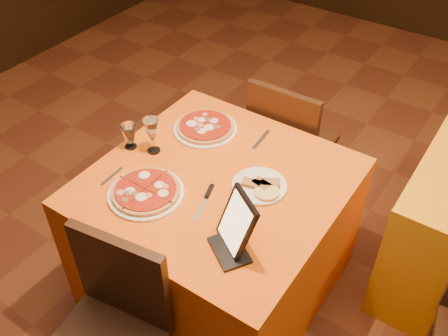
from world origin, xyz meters
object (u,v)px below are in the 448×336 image
Objects in this scene: chair_main_far at (293,142)px; water_glass at (130,136)px; main_table at (218,234)px; wine_glass at (152,136)px; tablet at (237,222)px; pizza_near at (146,192)px; pizza_far at (205,128)px.

chair_main_far reaches higher than water_glass.
chair_main_far is (-0.00, 0.79, 0.08)m from main_table.
wine_glass reaches higher than main_table.
wine_glass is at bearing -169.20° from tablet.
pizza_near is (-0.21, -1.05, 0.31)m from chair_main_far.
main_table is 5.79× the size of wine_glass.
wine_glass is at bearing -179.54° from main_table.
tablet reaches higher than pizza_near.
chair_main_far reaches higher than pizza_near.
wine_glass is at bearing 123.80° from pizza_near.
chair_main_far is at bearing 137.44° from tablet.
wine_glass is at bearing -111.09° from pizza_far.
pizza_near is at bearing 77.71° from chair_main_far.
water_glass is (-0.28, 0.21, 0.05)m from pizza_near.
pizza_near is at bearing -148.34° from tablet.
tablet reaches higher than pizza_far.
pizza_far is (-0.27, 0.28, 0.39)m from main_table.
water_glass reaches higher than pizza_far.
main_table is at bearing -46.02° from pizza_far.
main_table is 1.21× the size of chair_main_far.
water_glass is 0.80m from tablet.
wine_glass is (-0.37, -0.00, 0.47)m from main_table.
pizza_near is at bearing -37.15° from water_glass.
water_glass is (-0.49, -0.04, 0.44)m from main_table.
pizza_far is 0.39m from water_glass.
wine_glass is (-0.37, -0.79, 0.39)m from chair_main_far.
wine_glass is (-0.17, 0.25, 0.08)m from pizza_near.
pizza_near is at bearing -83.39° from pizza_far.
pizza_near is at bearing -56.20° from wine_glass.
chair_main_far is at bearing 64.69° from wine_glass.
chair_main_far is 3.73× the size of tablet.
chair_main_far reaches higher than main_table.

